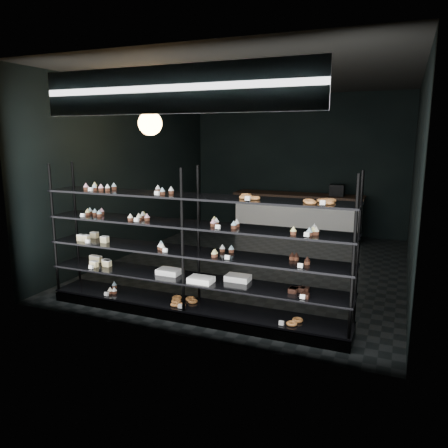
% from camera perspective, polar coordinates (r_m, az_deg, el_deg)
% --- Properties ---
extents(room, '(5.01, 6.01, 3.20)m').
position_cam_1_polar(room, '(7.54, 4.35, 6.36)').
color(room, black).
rests_on(room, ground).
extents(display_shelf, '(4.00, 0.50, 1.91)m').
position_cam_1_polar(display_shelf, '(5.53, -4.55, -5.85)').
color(display_shelf, black).
rests_on(display_shelf, room).
extents(signage, '(3.30, 0.05, 0.50)m').
position_cam_1_polar(signage, '(4.84, -6.81, 17.06)').
color(signage, '#0E1447').
rests_on(signage, room).
extents(pendant_lamp, '(0.36, 0.36, 0.91)m').
position_cam_1_polar(pendant_lamp, '(6.84, -9.63, 12.84)').
color(pendant_lamp, black).
rests_on(pendant_lamp, room).
extents(service_counter, '(2.89, 0.65, 1.23)m').
position_cam_1_polar(service_counter, '(10.04, 9.62, 1.19)').
color(service_counter, white).
rests_on(service_counter, room).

